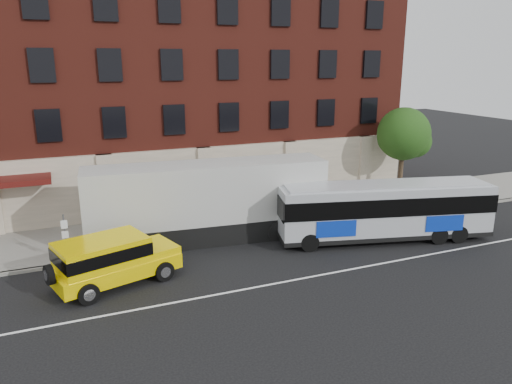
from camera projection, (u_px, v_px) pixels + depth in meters
name	position (u px, v px, depth m)	size (l,w,h in m)	color
ground	(285.00, 288.00, 20.83)	(120.00, 120.00, 0.00)	black
sidewalk	(219.00, 223.00, 28.83)	(60.00, 6.00, 0.15)	gray
kerb	(237.00, 240.00, 26.16)	(60.00, 0.25, 0.15)	gray
lane_line	(280.00, 283.00, 21.28)	(60.00, 0.12, 0.01)	white
building	(181.00, 87.00, 33.90)	(30.00, 12.10, 15.00)	maroon
sign_pole	(65.00, 236.00, 22.79)	(0.30, 0.20, 2.50)	slate
street_tree	(404.00, 136.00, 33.12)	(3.60, 3.60, 6.20)	#38261C
city_bus	(385.00, 209.00, 25.96)	(11.69, 5.14, 3.14)	#ACB0B6
yellow_suv	(110.00, 258.00, 20.79)	(5.75, 3.61, 2.14)	#FFDC00
shipping_container	(208.00, 203.00, 25.86)	(12.85, 3.74, 4.22)	black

